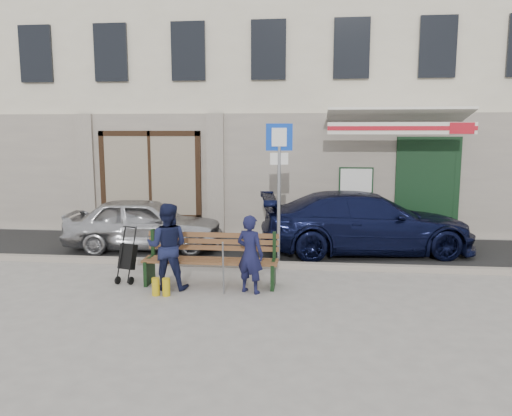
# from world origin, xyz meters

# --- Properties ---
(ground) EXTENTS (80.00, 80.00, 0.00)m
(ground) POSITION_xyz_m (0.00, 0.00, 0.00)
(ground) COLOR #9E9991
(ground) RESTS_ON ground
(asphalt_lane) EXTENTS (60.00, 3.20, 0.01)m
(asphalt_lane) POSITION_xyz_m (0.00, 3.10, 0.01)
(asphalt_lane) COLOR #282828
(asphalt_lane) RESTS_ON ground
(curb) EXTENTS (60.00, 0.18, 0.12)m
(curb) POSITION_xyz_m (0.00, 1.50, 0.06)
(curb) COLOR #9E9384
(curb) RESTS_ON ground
(building) EXTENTS (20.00, 8.27, 10.00)m
(building) POSITION_xyz_m (0.01, 8.45, 4.97)
(building) COLOR beige
(building) RESTS_ON ground
(car_silver) EXTENTS (3.71, 1.75, 1.22)m
(car_silver) POSITION_xyz_m (-2.68, 2.78, 0.61)
(car_silver) COLOR #AEAFB3
(car_silver) RESTS_ON ground
(car_navy) EXTENTS (4.98, 2.57, 1.38)m
(car_navy) POSITION_xyz_m (2.39, 3.04, 0.69)
(car_navy) COLOR black
(car_navy) RESTS_ON ground
(parking_sign) EXTENTS (0.52, 0.16, 2.88)m
(parking_sign) POSITION_xyz_m (0.49, 1.72, 1.95)
(parking_sign) COLOR gray
(parking_sign) RESTS_ON ground
(bench) EXTENTS (2.40, 1.17, 0.98)m
(bench) POSITION_xyz_m (-0.67, 0.24, 0.46)
(bench) COLOR brown
(bench) RESTS_ON ground
(man) EXTENTS (0.58, 0.49, 1.34)m
(man) POSITION_xyz_m (0.12, -0.10, 0.67)
(man) COLOR #141537
(man) RESTS_ON ground
(woman) EXTENTS (0.75, 0.60, 1.51)m
(woman) POSITION_xyz_m (-1.33, -0.03, 0.75)
(woman) COLOR #131836
(woman) RESTS_ON ground
(stroller) EXTENTS (0.35, 0.45, 1.00)m
(stroller) POSITION_xyz_m (-2.18, 0.30, 0.44)
(stroller) COLOR black
(stroller) RESTS_ON ground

